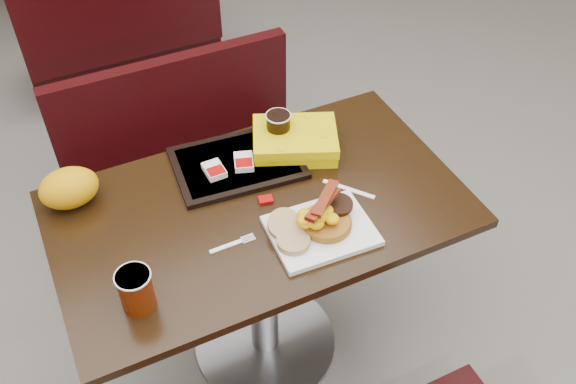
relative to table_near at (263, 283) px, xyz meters
name	(u,v)px	position (x,y,z in m)	size (l,w,h in m)	color
floor	(265,344)	(0.00, 0.00, -0.38)	(6.00, 7.00, 0.01)	gray
table_near	(263,283)	(0.00, 0.00, 0.00)	(1.20, 0.70, 0.75)	black
bench_near_n	(193,161)	(0.00, 0.70, -0.02)	(1.00, 0.46, 0.72)	black
bench_far_s	(117,24)	(0.00, 1.90, -0.02)	(1.00, 0.46, 0.72)	black
platter	(321,231)	(0.11, -0.17, 0.38)	(0.29, 0.22, 0.02)	white
pancake_stack	(327,222)	(0.13, -0.17, 0.41)	(0.14, 0.14, 0.03)	#954D18
sausage_patty	(338,205)	(0.18, -0.14, 0.43)	(0.09, 0.09, 0.01)	black
scrambled_eggs	(318,217)	(0.10, -0.17, 0.45)	(0.10, 0.08, 0.05)	#FFEC05
bacon_strips	(323,203)	(0.12, -0.16, 0.48)	(0.16, 0.07, 0.01)	#4D0506
muffin_bottom	(293,241)	(0.02, -0.19, 0.40)	(0.09, 0.09, 0.02)	tan
muffin_top	(284,224)	(0.02, -0.13, 0.41)	(0.09, 0.09, 0.02)	tan
coffee_cup_near	(136,290)	(-0.41, -0.19, 0.43)	(0.09, 0.09, 0.12)	maroon
fork	(226,246)	(-0.15, -0.11, 0.38)	(0.13, 0.02, 0.00)	white
knife	(349,189)	(0.27, -0.05, 0.38)	(0.17, 0.01, 0.00)	white
condiment_syrup	(240,186)	(-0.02, 0.10, 0.38)	(0.04, 0.03, 0.01)	#A94A07
condiment_ketchup	(266,200)	(0.03, 0.01, 0.38)	(0.04, 0.03, 0.01)	#8C0504
tray	(237,163)	(0.01, 0.19, 0.38)	(0.39, 0.28, 0.02)	black
hashbrown_sleeve_left	(214,170)	(-0.07, 0.17, 0.40)	(0.06, 0.08, 0.02)	silver
hashbrown_sleeve_right	(244,162)	(0.02, 0.17, 0.40)	(0.06, 0.08, 0.02)	silver
coffee_cup_far	(278,128)	(0.17, 0.22, 0.44)	(0.07, 0.07, 0.10)	black
clamshell	(295,141)	(0.21, 0.18, 0.41)	(0.26, 0.20, 0.07)	#D5B903
paper_bag	(69,188)	(-0.49, 0.25, 0.43)	(0.17, 0.13, 0.12)	#EFA307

